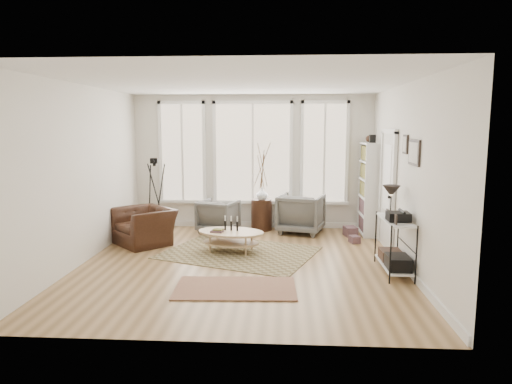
# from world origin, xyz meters

# --- Properties ---
(room) EXTENTS (5.50, 5.54, 2.90)m
(room) POSITION_xyz_m (0.02, 0.03, 1.43)
(room) COLOR #A78152
(room) RESTS_ON ground
(bay_window) EXTENTS (4.14, 0.12, 2.24)m
(bay_window) POSITION_xyz_m (0.00, 2.71, 1.61)
(bay_window) COLOR tan
(bay_window) RESTS_ON ground
(door) EXTENTS (0.09, 1.06, 2.22)m
(door) POSITION_xyz_m (2.57, 1.15, 1.12)
(door) COLOR silver
(door) RESTS_ON ground
(bookcase) EXTENTS (0.31, 0.85, 2.06)m
(bookcase) POSITION_xyz_m (2.44, 2.23, 0.96)
(bookcase) COLOR white
(bookcase) RESTS_ON ground
(low_shelf) EXTENTS (0.38, 1.08, 1.30)m
(low_shelf) POSITION_xyz_m (2.38, -0.30, 0.51)
(low_shelf) COLOR white
(low_shelf) RESTS_ON ground
(wall_art) EXTENTS (0.04, 0.88, 0.44)m
(wall_art) POSITION_xyz_m (2.58, -0.27, 1.88)
(wall_art) COLOR black
(wall_art) RESTS_ON ground
(rug_main) EXTENTS (3.02, 2.65, 0.01)m
(rug_main) POSITION_xyz_m (-0.10, 0.62, 0.01)
(rug_main) COLOR brown
(rug_main) RESTS_ON ground
(rug_runner) EXTENTS (1.71, 1.00, 0.01)m
(rug_runner) POSITION_xyz_m (0.02, -1.17, 0.01)
(rug_runner) COLOR brown
(rug_runner) RESTS_ON ground
(coffee_table) EXTENTS (1.32, 0.98, 0.55)m
(coffee_table) POSITION_xyz_m (-0.26, 0.69, 0.29)
(coffee_table) COLOR tan
(coffee_table) RESTS_ON ground
(armchair_left) EXTENTS (0.93, 0.94, 0.69)m
(armchair_left) POSITION_xyz_m (-0.70, 2.20, 0.34)
(armchair_left) COLOR #62615D
(armchair_left) RESTS_ON ground
(armchair_right) EXTENTS (1.10, 1.11, 0.82)m
(armchair_right) POSITION_xyz_m (1.05, 2.25, 0.41)
(armchair_right) COLOR #62615D
(armchair_right) RESTS_ON ground
(side_table) EXTENTS (0.45, 0.45, 1.88)m
(side_table) POSITION_xyz_m (0.21, 2.45, 0.90)
(side_table) COLOR #331C12
(side_table) RESTS_ON ground
(vase) EXTENTS (0.27, 0.27, 0.26)m
(vase) POSITION_xyz_m (0.22, 2.37, 0.80)
(vase) COLOR silver
(vase) RESTS_ON side_table
(accent_chair) EXTENTS (1.39, 1.39, 0.68)m
(accent_chair) POSITION_xyz_m (-1.97, 1.15, 0.34)
(accent_chair) COLOR #331C12
(accent_chair) RESTS_ON ground
(tripod_camera) EXTENTS (0.55, 0.55, 1.56)m
(tripod_camera) POSITION_xyz_m (-2.03, 2.19, 0.72)
(tripod_camera) COLOR black
(tripod_camera) RESTS_ON ground
(book_stack_near) EXTENTS (0.29, 0.34, 0.19)m
(book_stack_near) POSITION_xyz_m (2.05, 2.01, 0.10)
(book_stack_near) COLOR brown
(book_stack_near) RESTS_ON ground
(book_stack_far) EXTENTS (0.22, 0.25, 0.14)m
(book_stack_far) POSITION_xyz_m (2.05, 1.46, 0.07)
(book_stack_far) COLOR brown
(book_stack_far) RESTS_ON ground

